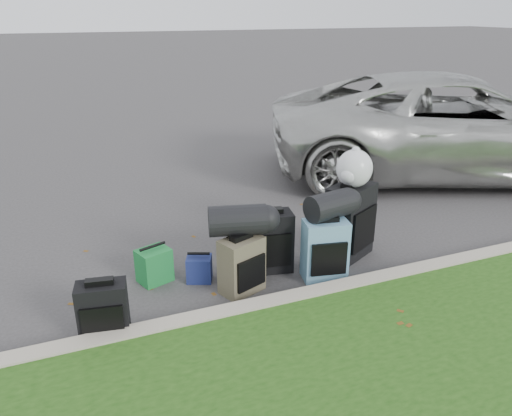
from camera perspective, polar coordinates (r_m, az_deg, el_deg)
name	(u,v)px	position (r m, az deg, el deg)	size (l,w,h in m)	color
ground	(271,258)	(5.64, 1.71, -5.76)	(120.00, 120.00, 0.00)	#383535
curb	(313,297)	(4.83, 6.53, -10.05)	(120.00, 0.18, 0.15)	#9E937F
suv	(454,125)	(8.91, 21.69, 8.79)	(2.75, 5.97, 1.66)	#B7B7B2
suitcase_small_black	(103,311)	(4.45, -17.05, -11.20)	(0.41, 0.23, 0.51)	black
suitcase_large_black_left	(270,242)	(5.27, 1.64, -3.87)	(0.45, 0.27, 0.66)	black
suitcase_olive	(242,265)	(4.89, -1.65, -6.57)	(0.41, 0.26, 0.57)	#433D2D
suitcase_teal	(325,250)	(5.16, 7.87, -4.77)	(0.44, 0.26, 0.64)	slate
suitcase_large_black_right	(350,221)	(5.63, 10.66, -1.50)	(0.56, 0.33, 0.84)	black
tote_green	(154,265)	(5.22, -11.56, -6.46)	(0.31, 0.25, 0.35)	#1A7934
tote_navy	(199,269)	(5.18, -6.50, -6.91)	(0.25, 0.20, 0.27)	navy
duffel_left	(238,220)	(4.80, -2.12, -1.41)	(0.30, 0.30, 0.56)	black
duffel_right	(331,205)	(5.06, 8.53, 0.30)	(0.28, 0.28, 0.50)	black
trash_bag	(354,169)	(5.41, 11.19, 4.45)	(0.39, 0.39, 0.39)	silver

